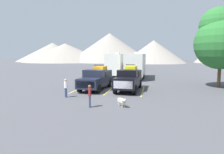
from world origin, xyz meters
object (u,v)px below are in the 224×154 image
object	(u,v)px
pickup_truck_b	(129,79)
person_a	(66,87)
pickup_truck_a	(96,78)
person_b	(90,94)
camper_trailer_b	(136,65)
camper_trailer_a	(116,64)
dog	(122,101)

from	to	relation	value
pickup_truck_b	person_a	distance (m)	6.52
pickup_truck_a	person_b	size ratio (longest dim) A/B	3.62
pickup_truck_b	camper_trailer_b	bearing A→B (deg)	91.25
pickup_truck_a	person_b	bearing A→B (deg)	-77.31
pickup_truck_a	camper_trailer_a	bearing A→B (deg)	89.93
camper_trailer_a	person_a	size ratio (longest dim) A/B	4.71
camper_trailer_a	dog	world-z (taller)	camper_trailer_a
dog	pickup_truck_a	bearing A→B (deg)	119.95
pickup_truck_a	camper_trailer_b	xyz separation A→B (m)	(3.15, 10.16, 0.95)
person_a	dog	world-z (taller)	person_a
pickup_truck_b	person_a	size ratio (longest dim) A/B	3.61
pickup_truck_b	person_b	xyz separation A→B (m)	(-1.80, -7.07, -0.29)
dog	person_b	bearing A→B (deg)	-166.15
person_b	dog	size ratio (longest dim) A/B	1.83
camper_trailer_b	pickup_truck_b	bearing A→B (deg)	-88.75
pickup_truck_a	dog	distance (m)	7.46
camper_trailer_b	person_a	world-z (taller)	camper_trailer_b
person_a	person_b	world-z (taller)	person_a
camper_trailer_a	person_b	bearing A→B (deg)	-85.10
person_a	camper_trailer_a	bearing A→B (deg)	84.88
pickup_truck_a	pickup_truck_b	distance (m)	3.37
camper_trailer_b	person_a	bearing A→B (deg)	-107.32
pickup_truck_b	pickup_truck_a	bearing A→B (deg)	-178.29
camper_trailer_a	camper_trailer_b	xyz separation A→B (m)	(3.14, -1.03, 0.01)
person_a	person_b	xyz separation A→B (m)	(2.95, -2.60, -0.01)
pickup_truck_a	camper_trailer_a	xyz separation A→B (m)	(0.01, 11.19, 0.94)
pickup_truck_a	pickup_truck_b	xyz separation A→B (m)	(3.37, 0.10, 0.04)
person_a	pickup_truck_b	bearing A→B (deg)	43.25
pickup_truck_a	camper_trailer_a	distance (m)	11.23
pickup_truck_a	dog	world-z (taller)	pickup_truck_a
pickup_truck_b	camper_trailer_b	world-z (taller)	camper_trailer_b
camper_trailer_b	dog	world-z (taller)	camper_trailer_b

